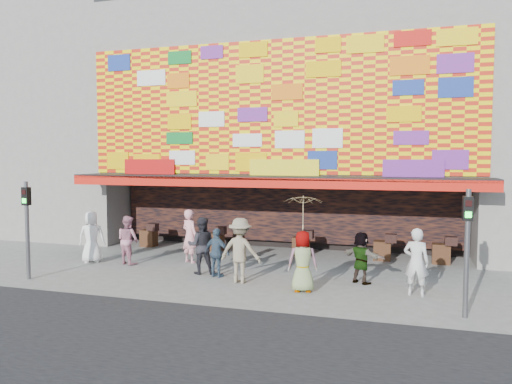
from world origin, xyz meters
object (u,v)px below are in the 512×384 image
ped_b (190,236)px  ped_f (361,258)px  signal_right (467,238)px  ped_e (217,253)px  parasol (303,213)px  ped_h (416,262)px  ped_c (201,245)px  signal_left (27,219)px  ped_a (92,237)px  ped_g (303,261)px  ped_i (128,240)px  ped_d (240,250)px

ped_b → ped_f: ped_b is taller
signal_right → ped_e: 7.33m
signal_right → parasol: (-4.08, 1.08, 0.34)m
ped_b → ped_h: 7.90m
ped_c → parasol: 3.94m
ped_f → ped_c: bearing=33.5°
ped_b → ped_h: ped_b is taller
signal_left → ped_f: bearing=14.4°
ped_b → ped_a: bearing=43.2°
ped_f → signal_left: bearing=44.8°
ped_g → ped_i: size_ratio=1.00×
ped_b → signal_left: bearing=71.0°
signal_right → ped_f: (-2.62, 2.51, -1.09)m
ped_a → ped_d: bearing=143.4°
ped_b → ped_g: size_ratio=1.11×
ped_e → parasol: 3.34m
ped_a → ped_h: ped_h is taller
signal_left → ped_e: bearing=19.8°
ped_d → ped_i: bearing=-12.9°
ped_c → ped_i: ped_c is taller
parasol → signal_left: bearing=-172.6°
signal_right → ped_i: (-10.67, 2.83, -1.01)m
ped_b → ped_f: bearing=-164.8°
ped_f → parasol: (-1.46, -1.43, 1.43)m
signal_right → ped_a: bearing=167.5°
ped_d → parasol: (1.98, -0.45, 1.23)m
signal_left → ped_c: signal_left is taller
ped_g → signal_left: bearing=-7.2°
parasol → ped_a: bearing=168.8°
signal_left → ped_e: (5.42, 1.95, -1.10)m
signal_right → ped_a: 12.35m
signal_right → ped_f: bearing=136.2°
ped_h → ped_i: (-9.58, 1.23, -0.07)m
signal_right → ped_f: signal_right is taller
ped_i → signal_left: bearing=78.4°
signal_right → ped_g: (-4.08, 1.08, -1.01)m
ped_h → ped_c: bearing=2.9°
ped_b → ped_c: (1.08, -1.45, -0.03)m
ped_b → ped_i: size_ratio=1.12×
ped_c → ped_h: ped_h is taller
ped_c → ped_g: size_ratio=1.07×
ped_h → ped_b: bearing=-6.8°
signal_right → ped_b: size_ratio=1.59×
ped_i → parasol: 6.94m
ped_h → ped_i: size_ratio=1.08×
ped_c → ped_e: (0.65, -0.29, -0.15)m
ped_e → parasol: bearing=176.0°
signal_left → ped_g: size_ratio=1.76×
ped_i → ped_a: bearing=26.9°
parasol → ped_b: bearing=150.6°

